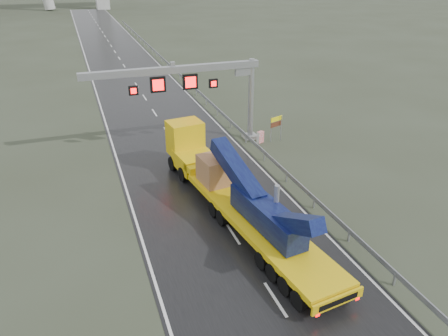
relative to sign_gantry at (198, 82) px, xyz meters
name	(u,v)px	position (x,y,z in m)	size (l,w,h in m)	color
ground	(259,274)	(-2.10, -17.99, -5.61)	(400.00, 400.00, 0.00)	#313726
road	(137,85)	(-2.10, 22.01, -5.60)	(11.00, 200.00, 0.02)	black
guardrail	(204,96)	(4.00, 12.01, -4.91)	(0.20, 140.00, 1.40)	gray
sign_gantry	(198,82)	(0.00, 0.00, 0.00)	(14.90, 1.20, 7.42)	silver
heavy_haul_truck	(226,182)	(-1.38, -10.74, -3.87)	(5.23, 19.34, 4.50)	gold
exit_sign_pair	(276,124)	(6.68, -1.50, -3.97)	(1.31, 0.53, 2.35)	#989CA1
striped_barrier	(260,137)	(5.22, -1.37, -5.09)	(0.62, 0.33, 1.05)	red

